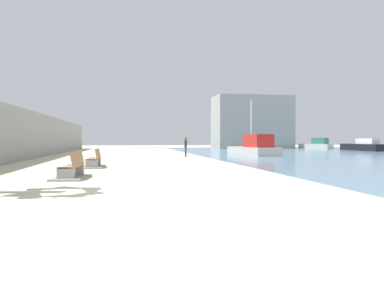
% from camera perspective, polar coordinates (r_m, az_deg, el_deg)
% --- Properties ---
extents(ground_plane, '(120.00, 120.00, 0.00)m').
position_cam_1_polar(ground_plane, '(28.50, -9.49, -2.21)').
color(ground_plane, beige).
extents(seawall, '(0.80, 64.00, 3.56)m').
position_cam_1_polar(seawall, '(29.36, -24.30, 1.29)').
color(seawall, gray).
rests_on(seawall, ground).
extents(bench_near, '(1.33, 2.21, 0.98)m').
position_cam_1_polar(bench_near, '(14.51, -17.99, -4.17)').
color(bench_near, gray).
rests_on(bench_near, ground).
extents(bench_far, '(1.16, 2.13, 0.98)m').
position_cam_1_polar(bench_far, '(19.83, -14.85, -2.85)').
color(bench_far, gray).
rests_on(bench_far, ground).
extents(person_walking, '(0.22, 0.53, 1.66)m').
position_cam_1_polar(person_walking, '(30.65, -0.99, -0.20)').
color(person_walking, navy).
rests_on(person_walking, ground).
extents(boat_far_right, '(3.81, 5.25, 1.63)m').
position_cam_1_polar(boat_far_right, '(59.26, 18.65, -0.10)').
color(boat_far_right, beige).
rests_on(boat_far_right, water_bay).
extents(boat_mid_bay, '(3.06, 6.91, 5.00)m').
position_cam_1_polar(boat_mid_bay, '(33.99, 9.59, -0.54)').
color(boat_mid_bay, beige).
rests_on(boat_mid_bay, water_bay).
extents(boat_outer, '(1.78, 7.79, 1.51)m').
position_cam_1_polar(boat_outer, '(50.89, 24.79, -0.29)').
color(boat_outer, black).
rests_on(boat_outer, water_bay).
extents(harbor_building, '(12.00, 6.00, 8.26)m').
position_cam_1_polar(harbor_building, '(59.89, 9.20, 3.29)').
color(harbor_building, '#9E9E99').
rests_on(harbor_building, ground).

